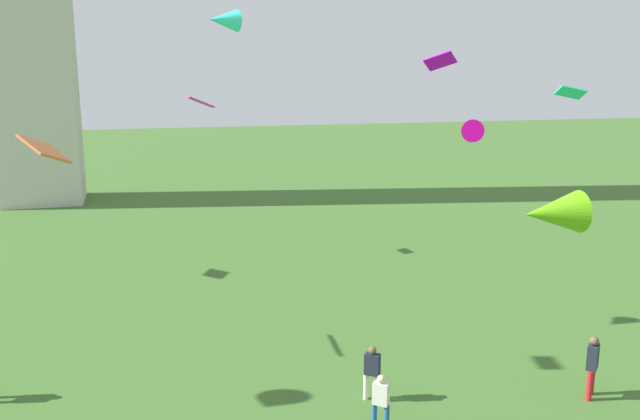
{
  "coord_description": "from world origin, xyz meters",
  "views": [
    {
      "loc": [
        -4.51,
        -1.72,
        8.97
      ],
      "look_at": [
        2.17,
        20.16,
        4.27
      ],
      "focal_mm": 36.12,
      "sensor_mm": 36.0,
      "label": 1
    }
  ],
  "objects_px": {
    "person_5": "(592,363)",
    "kite_flying_10": "(223,20)",
    "person_2": "(381,399)",
    "kite_flying_0": "(45,149)",
    "kite_flying_1": "(552,213)",
    "kite_flying_6": "(571,92)",
    "person_1": "(372,370)",
    "kite_flying_8": "(201,102)",
    "kite_flying_3": "(440,61)",
    "kite_flying_5": "(472,130)"
  },
  "relations": [
    {
      "from": "kite_flying_10",
      "to": "person_1",
      "type": "bearing_deg",
      "value": 12.51
    },
    {
      "from": "person_2",
      "to": "kite_flying_1",
      "type": "distance_m",
      "value": 10.38
    },
    {
      "from": "kite_flying_5",
      "to": "kite_flying_10",
      "type": "xyz_separation_m",
      "value": [
        -10.33,
        -1.87,
        3.9
      ]
    },
    {
      "from": "kite_flying_8",
      "to": "kite_flying_10",
      "type": "bearing_deg",
      "value": -95.49
    },
    {
      "from": "person_2",
      "to": "kite_flying_6",
      "type": "height_order",
      "value": "kite_flying_6"
    },
    {
      "from": "kite_flying_5",
      "to": "kite_flying_6",
      "type": "bearing_deg",
      "value": -149.6
    },
    {
      "from": "person_2",
      "to": "kite_flying_10",
      "type": "height_order",
      "value": "kite_flying_10"
    },
    {
      "from": "person_5",
      "to": "kite_flying_0",
      "type": "xyz_separation_m",
      "value": [
        -14.71,
        7.52,
        5.77
      ]
    },
    {
      "from": "person_2",
      "to": "kite_flying_10",
      "type": "relative_size",
      "value": 1.35
    },
    {
      "from": "person_1",
      "to": "kite_flying_6",
      "type": "relative_size",
      "value": 1.34
    },
    {
      "from": "kite_flying_3",
      "to": "kite_flying_8",
      "type": "xyz_separation_m",
      "value": [
        -9.61,
        6.5,
        -1.88
      ]
    },
    {
      "from": "person_1",
      "to": "kite_flying_10",
      "type": "bearing_deg",
      "value": 156.4
    },
    {
      "from": "person_2",
      "to": "kite_flying_8",
      "type": "bearing_deg",
      "value": 138.79
    },
    {
      "from": "kite_flying_3",
      "to": "kite_flying_6",
      "type": "relative_size",
      "value": 1.24
    },
    {
      "from": "kite_flying_0",
      "to": "kite_flying_1",
      "type": "xyz_separation_m",
      "value": [
        16.79,
        -2.53,
        -2.54
      ]
    },
    {
      "from": "kite_flying_1",
      "to": "kite_flying_8",
      "type": "relative_size",
      "value": 1.73
    },
    {
      "from": "kite_flying_0",
      "to": "kite_flying_5",
      "type": "height_order",
      "value": "kite_flying_5"
    },
    {
      "from": "person_1",
      "to": "person_2",
      "type": "bearing_deg",
      "value": -64.47
    },
    {
      "from": "person_5",
      "to": "kite_flying_10",
      "type": "relative_size",
      "value": 1.61
    },
    {
      "from": "kite_flying_0",
      "to": "kite_flying_1",
      "type": "relative_size",
      "value": 0.84
    },
    {
      "from": "person_1",
      "to": "kite_flying_8",
      "type": "xyz_separation_m",
      "value": [
        -2.59,
        16.68,
        6.9
      ]
    },
    {
      "from": "person_5",
      "to": "kite_flying_1",
      "type": "bearing_deg",
      "value": -155.46
    },
    {
      "from": "kite_flying_8",
      "to": "kite_flying_3",
      "type": "bearing_deg",
      "value": -37.36
    },
    {
      "from": "kite_flying_3",
      "to": "person_5",
      "type": "bearing_deg",
      "value": -52.11
    },
    {
      "from": "kite_flying_3",
      "to": "kite_flying_6",
      "type": "xyz_separation_m",
      "value": [
        5.16,
        -2.15,
        -1.33
      ]
    },
    {
      "from": "kite_flying_1",
      "to": "kite_flying_6",
      "type": "bearing_deg",
      "value": 142.9
    },
    {
      "from": "person_2",
      "to": "kite_flying_0",
      "type": "bearing_deg",
      "value": -179.97
    },
    {
      "from": "person_1",
      "to": "kite_flying_6",
      "type": "distance_m",
      "value": 16.38
    },
    {
      "from": "kite_flying_0",
      "to": "kite_flying_3",
      "type": "relative_size",
      "value": 1.26
    },
    {
      "from": "person_2",
      "to": "kite_flying_5",
      "type": "xyz_separation_m",
      "value": [
        7.7,
        9.32,
        6.03
      ]
    },
    {
      "from": "kite_flying_1",
      "to": "kite_flying_0",
      "type": "bearing_deg",
      "value": -94.91
    },
    {
      "from": "kite_flying_1",
      "to": "kite_flying_5",
      "type": "distance_m",
      "value": 5.21
    },
    {
      "from": "kite_flying_1",
      "to": "kite_flying_3",
      "type": "height_order",
      "value": "kite_flying_3"
    },
    {
      "from": "person_1",
      "to": "kite_flying_0",
      "type": "xyz_separation_m",
      "value": [
        -8.67,
        5.85,
        5.89
      ]
    },
    {
      "from": "kite_flying_3",
      "to": "person_1",
      "type": "bearing_deg",
      "value": -81.97
    },
    {
      "from": "person_2",
      "to": "kite_flying_10",
      "type": "xyz_separation_m",
      "value": [
        -2.62,
        7.45,
        9.93
      ]
    },
    {
      "from": "kite_flying_6",
      "to": "kite_flying_3",
      "type": "bearing_deg",
      "value": 173.06
    },
    {
      "from": "person_1",
      "to": "kite_flying_3",
      "type": "xyz_separation_m",
      "value": [
        7.02,
        10.17,
        8.78
      ]
    },
    {
      "from": "person_5",
      "to": "kite_flying_5",
      "type": "xyz_separation_m",
      "value": [
        1.28,
        9.41,
        5.86
      ]
    },
    {
      "from": "kite_flying_8",
      "to": "kite_flying_10",
      "type": "xyz_separation_m",
      "value": [
        -0.42,
        -10.8,
        2.98
      ]
    },
    {
      "from": "kite_flying_0",
      "to": "kite_flying_1",
      "type": "distance_m",
      "value": 17.17
    },
    {
      "from": "kite_flying_3",
      "to": "kite_flying_6",
      "type": "height_order",
      "value": "kite_flying_3"
    },
    {
      "from": "kite_flying_0",
      "to": "person_1",
      "type": "bearing_deg",
      "value": -93.74
    },
    {
      "from": "kite_flying_5",
      "to": "person_5",
      "type": "bearing_deg",
      "value": 109.32
    },
    {
      "from": "person_1",
      "to": "kite_flying_3",
      "type": "height_order",
      "value": "kite_flying_3"
    },
    {
      "from": "person_1",
      "to": "kite_flying_8",
      "type": "distance_m",
      "value": 18.23
    },
    {
      "from": "person_1",
      "to": "person_5",
      "type": "xyz_separation_m",
      "value": [
        6.04,
        -1.67,
        0.12
      ]
    },
    {
      "from": "person_5",
      "to": "kite_flying_3",
      "type": "height_order",
      "value": "kite_flying_3"
    },
    {
      "from": "person_1",
      "to": "kite_flying_10",
      "type": "height_order",
      "value": "kite_flying_10"
    },
    {
      "from": "kite_flying_0",
      "to": "kite_flying_5",
      "type": "distance_m",
      "value": 16.1
    }
  ]
}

